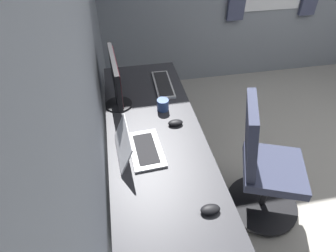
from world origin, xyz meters
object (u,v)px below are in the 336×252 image
object	(u,v)px
keyboard_main	(163,84)
mouse_spare	(175,123)
office_chair	(263,168)
drawer_pedestal	(165,229)
coffee_mug	(163,105)
monitor_primary	(116,79)
mouse_main	(210,209)
laptop_left	(137,147)

from	to	relation	value
keyboard_main	mouse_spare	world-z (taller)	mouse_spare
mouse_spare	office_chair	distance (m)	0.71
drawer_pedestal	coffee_mug	world-z (taller)	coffee_mug
coffee_mug	office_chair	size ratio (longest dim) A/B	0.13
monitor_primary	mouse_main	world-z (taller)	monitor_primary
monitor_primary	keyboard_main	distance (m)	0.49
office_chair	monitor_primary	bearing A→B (deg)	58.40
mouse_spare	office_chair	xyz separation A→B (m)	(-0.28, -0.59, -0.29)
drawer_pedestal	mouse_main	xyz separation A→B (m)	(-0.17, -0.21, 0.40)
monitor_primary	office_chair	world-z (taller)	monitor_primary
monitor_primary	office_chair	distance (m)	1.23
laptop_left	keyboard_main	bearing A→B (deg)	-21.98
keyboard_main	office_chair	xyz separation A→B (m)	(-0.80, -0.58, -0.28)
drawer_pedestal	monitor_primary	bearing A→B (deg)	12.45
laptop_left	mouse_spare	world-z (taller)	laptop_left
drawer_pedestal	mouse_main	distance (m)	0.48
coffee_mug	drawer_pedestal	bearing A→B (deg)	170.28
monitor_primary	mouse_main	bearing A→B (deg)	-158.84
mouse_main	office_chair	world-z (taller)	office_chair
mouse_spare	coffee_mug	size ratio (longest dim) A/B	0.82
laptop_left	office_chair	distance (m)	0.94
mouse_spare	office_chair	size ratio (longest dim) A/B	0.11
keyboard_main	coffee_mug	world-z (taller)	coffee_mug
coffee_mug	keyboard_main	bearing A→B (deg)	-10.66
coffee_mug	office_chair	bearing A→B (deg)	-126.26
keyboard_main	mouse_spare	xyz separation A→B (m)	(-0.52, 0.01, 0.01)
mouse_main	mouse_spare	distance (m)	0.71
monitor_primary	coffee_mug	distance (m)	0.38
laptop_left	keyboard_main	distance (m)	0.80
drawer_pedestal	monitor_primary	world-z (taller)	monitor_primary
office_chair	keyboard_main	bearing A→B (deg)	35.90
office_chair	mouse_spare	bearing A→B (deg)	64.77
drawer_pedestal	office_chair	size ratio (longest dim) A/B	0.72
drawer_pedestal	laptop_left	size ratio (longest dim) A/B	1.91
mouse_main	mouse_spare	bearing A→B (deg)	2.16
office_chair	coffee_mug	bearing A→B (deg)	53.74
laptop_left	keyboard_main	size ratio (longest dim) A/B	0.86
monitor_primary	office_chair	xyz separation A→B (m)	(-0.59, -0.96, -0.50)
monitor_primary	laptop_left	world-z (taller)	monitor_primary
keyboard_main	mouse_main	distance (m)	1.24
drawer_pedestal	office_chair	world-z (taller)	office_chair
drawer_pedestal	coffee_mug	size ratio (longest dim) A/B	5.47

